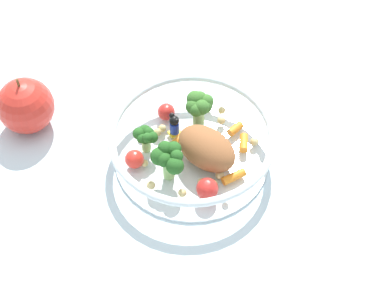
{
  "coord_description": "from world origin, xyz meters",
  "views": [
    {
      "loc": [
        -0.12,
        0.48,
        0.64
      ],
      "look_at": [
        -0.01,
        0.01,
        0.03
      ],
      "focal_mm": 54.43,
      "sensor_mm": 36.0,
      "label": 1
    }
  ],
  "objects": [
    {
      "name": "ground_plane",
      "position": [
        0.0,
        0.0,
        0.0
      ],
      "size": [
        2.4,
        2.4,
        0.0
      ],
      "primitive_type": "plane",
      "color": "silver"
    },
    {
      "name": "food_container",
      "position": [
        -0.01,
        0.01,
        0.03
      ],
      "size": [
        0.22,
        0.22,
        0.07
      ],
      "color": "white",
      "rests_on": "ground_plane"
    },
    {
      "name": "loose_apple",
      "position": [
        0.23,
        0.01,
        0.04
      ],
      "size": [
        0.08,
        0.08,
        0.09
      ],
      "color": "red",
      "rests_on": "ground_plane"
    }
  ]
}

